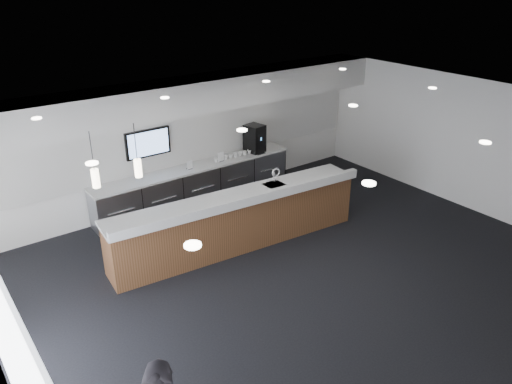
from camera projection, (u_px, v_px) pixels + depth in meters
ground at (296, 270)px, 9.37m from camera, size 10.00×10.00×0.00m
ceiling at (302, 115)px, 8.12m from camera, size 10.00×8.00×0.02m
back_wall at (186, 140)px, 11.66m from camera, size 10.00×0.02×3.00m
right_wall at (463, 143)px, 11.46m from camera, size 0.02×8.00×3.00m
soffit_bulkhead at (193, 95)px, 10.86m from camera, size 10.00×0.90×0.70m
alcove_panel at (186, 136)px, 11.60m from camera, size 9.80×0.06×1.40m
back_credenza at (196, 185)px, 11.82m from camera, size 5.06×0.66×0.95m
wall_tv at (148, 143)px, 10.99m from camera, size 1.05×0.08×0.62m
pendant_left at (149, 176)px, 7.71m from camera, size 0.12×0.12×0.30m
pendant_right at (106, 187)px, 7.33m from camera, size 0.12×0.12×0.30m
ceiling_can_lights at (302, 117)px, 8.13m from camera, size 7.00×5.00×0.02m
service_counter at (238, 220)px, 9.97m from camera, size 5.39×1.35×1.49m
coffee_machine at (255, 138)px, 12.41m from camera, size 0.46×0.55×0.69m
info_sign_left at (190, 165)px, 11.42m from camera, size 0.14×0.03×0.20m
info_sign_right at (221, 157)px, 11.87m from camera, size 0.17×0.03×0.23m
cup_0 at (249, 152)px, 12.38m from camera, size 0.11×0.11×0.10m
cup_1 at (245, 153)px, 12.31m from camera, size 0.15×0.15×0.10m
cup_2 at (240, 154)px, 12.23m from camera, size 0.13×0.13×0.10m
cup_3 at (235, 155)px, 12.16m from camera, size 0.14×0.14×0.10m
cup_4 at (231, 156)px, 12.08m from camera, size 0.15×0.15×0.10m
cup_5 at (226, 158)px, 12.00m from camera, size 0.12×0.12×0.10m
cup_6 at (221, 159)px, 11.93m from camera, size 0.15×0.15×0.10m
cup_7 at (216, 160)px, 11.85m from camera, size 0.12×0.12×0.10m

